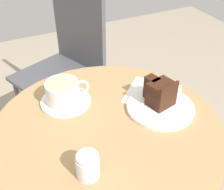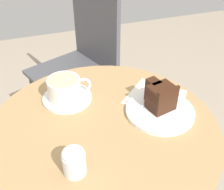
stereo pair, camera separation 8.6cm
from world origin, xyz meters
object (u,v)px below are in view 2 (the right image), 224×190
(cafe_chair, at_px, (84,53))
(sugar_pot, at_px, (74,161))
(coffee_cup, at_px, (65,89))
(saucer, at_px, (67,98))
(cake_slice, at_px, (160,97))
(cake_plate, at_px, (159,110))
(fork, at_px, (155,97))
(napkin, at_px, (157,98))
(teaspoon, at_px, (67,106))

(cafe_chair, distance_m, sugar_pot, 0.92)
(sugar_pot, bearing_deg, coffee_cup, 83.10)
(coffee_cup, bearing_deg, saucer, 47.38)
(coffee_cup, height_order, cake_slice, cake_slice)
(cake_plate, distance_m, cake_slice, 0.05)
(cake_slice, relative_size, fork, 0.81)
(cake_plate, xyz_separation_m, napkin, (0.02, 0.06, -0.00))
(teaspoon, xyz_separation_m, cake_plate, (0.26, -0.10, -0.01))
(cake_plate, distance_m, cafe_chair, 0.75)
(cake_plate, relative_size, fork, 1.64)
(teaspoon, distance_m, sugar_pot, 0.24)
(saucer, distance_m, cafe_chair, 0.63)
(saucer, height_order, cafe_chair, cafe_chair)
(sugar_pot, bearing_deg, fork, 31.89)
(cafe_chair, bearing_deg, fork, -15.44)
(teaspoon, xyz_separation_m, napkin, (0.29, -0.04, -0.01))
(coffee_cup, xyz_separation_m, teaspoon, (-0.01, -0.04, -0.04))
(teaspoon, distance_m, cafe_chair, 0.68)
(coffee_cup, distance_m, napkin, 0.30)
(fork, bearing_deg, napkin, 15.47)
(fork, xyz_separation_m, cafe_chair, (-0.08, 0.68, -0.17))
(cake_slice, height_order, fork, cake_slice)
(napkin, relative_size, sugar_pot, 3.13)
(cafe_chair, relative_size, sugar_pot, 12.18)
(saucer, bearing_deg, teaspoon, -102.78)
(cafe_chair, bearing_deg, saucer, -39.98)
(cake_slice, relative_size, sugar_pot, 1.37)
(cake_plate, bearing_deg, fork, 78.21)
(coffee_cup, bearing_deg, cafe_chair, 71.61)
(cake_slice, xyz_separation_m, sugar_pot, (-0.30, -0.15, -0.01))
(coffee_cup, relative_size, teaspoon, 1.33)
(sugar_pot, bearing_deg, napkin, 32.31)
(fork, distance_m, sugar_pot, 0.36)
(saucer, xyz_separation_m, cafe_chair, (0.19, 0.58, -0.16))
(saucer, bearing_deg, cake_plate, -31.20)
(fork, bearing_deg, saucer, 133.19)
(cafe_chair, bearing_deg, teaspoon, -39.57)
(cake_plate, distance_m, sugar_pot, 0.32)
(coffee_cup, xyz_separation_m, napkin, (0.28, -0.08, -0.04))
(cafe_chair, bearing_deg, napkin, -14.26)
(coffee_cup, xyz_separation_m, cafe_chair, (0.19, 0.58, -0.20))
(saucer, xyz_separation_m, cake_plate, (0.25, -0.15, 0.00))
(napkin, height_order, sugar_pot, sugar_pot)
(coffee_cup, distance_m, teaspoon, 0.06)
(cake_slice, distance_m, sugar_pot, 0.33)
(coffee_cup, xyz_separation_m, cake_slice, (0.26, -0.14, 0.00))
(teaspoon, relative_size, cake_plate, 0.50)
(napkin, distance_m, sugar_pot, 0.38)
(cake_plate, bearing_deg, napkin, 69.61)
(saucer, distance_m, coffee_cup, 0.04)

